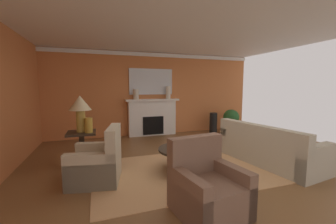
{
  "coord_description": "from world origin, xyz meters",
  "views": [
    {
      "loc": [
        -1.81,
        -3.87,
        1.61
      ],
      "look_at": [
        -0.13,
        1.1,
        1.0
      ],
      "focal_mm": 22.62,
      "sensor_mm": 36.0,
      "label": 1
    }
  ],
  "objects_px": {
    "coffee_table": "(184,154)",
    "potted_plant": "(231,119)",
    "sofa": "(268,149)",
    "armchair_near_window": "(98,164)",
    "table_lamp": "(80,106)",
    "side_table": "(82,146)",
    "vase_mantel_right": "(168,93)",
    "vase_on_side_table": "(89,125)",
    "vase_tall_corner": "(213,123)",
    "armchair_facing_fireplace": "(207,190)",
    "vase_mantel_left": "(136,94)",
    "fireplace": "(152,118)",
    "mantel_mirror": "(151,82)"
  },
  "relations": [
    {
      "from": "sofa",
      "to": "fireplace",
      "type": "bearing_deg",
      "value": 115.94
    },
    {
      "from": "table_lamp",
      "to": "vase_on_side_table",
      "type": "height_order",
      "value": "table_lamp"
    },
    {
      "from": "armchair_facing_fireplace",
      "to": "vase_mantel_right",
      "type": "xyz_separation_m",
      "value": [
        1.01,
        4.54,
        1.13
      ]
    },
    {
      "from": "sofa",
      "to": "coffee_table",
      "type": "height_order",
      "value": "sofa"
    },
    {
      "from": "mantel_mirror",
      "to": "fireplace",
      "type": "bearing_deg",
      "value": -90.0
    },
    {
      "from": "armchair_near_window",
      "to": "vase_tall_corner",
      "type": "height_order",
      "value": "armchair_near_window"
    },
    {
      "from": "sofa",
      "to": "vase_mantel_left",
      "type": "bearing_deg",
      "value": 123.34
    },
    {
      "from": "armchair_near_window",
      "to": "armchair_facing_fireplace",
      "type": "distance_m",
      "value": 1.93
    },
    {
      "from": "sofa",
      "to": "vase_on_side_table",
      "type": "bearing_deg",
      "value": 163.79
    },
    {
      "from": "armchair_near_window",
      "to": "table_lamp",
      "type": "distance_m",
      "value": 1.35
    },
    {
      "from": "armchair_near_window",
      "to": "potted_plant",
      "type": "height_order",
      "value": "armchair_near_window"
    },
    {
      "from": "armchair_facing_fireplace",
      "to": "table_lamp",
      "type": "xyz_separation_m",
      "value": [
        -1.63,
        2.35,
        0.92
      ]
    },
    {
      "from": "mantel_mirror",
      "to": "vase_mantel_left",
      "type": "relative_size",
      "value": 4.49
    },
    {
      "from": "table_lamp",
      "to": "sofa",
      "type": "bearing_deg",
      "value": -17.28
    },
    {
      "from": "table_lamp",
      "to": "vase_on_side_table",
      "type": "distance_m",
      "value": 0.42
    },
    {
      "from": "table_lamp",
      "to": "vase_tall_corner",
      "type": "height_order",
      "value": "table_lamp"
    },
    {
      "from": "fireplace",
      "to": "vase_tall_corner",
      "type": "relative_size",
      "value": 2.53
    },
    {
      "from": "vase_on_side_table",
      "to": "potted_plant",
      "type": "relative_size",
      "value": 0.36
    },
    {
      "from": "vase_tall_corner",
      "to": "potted_plant",
      "type": "distance_m",
      "value": 0.65
    },
    {
      "from": "mantel_mirror",
      "to": "armchair_near_window",
      "type": "height_order",
      "value": "mantel_mirror"
    },
    {
      "from": "fireplace",
      "to": "vase_on_side_table",
      "type": "height_order",
      "value": "fireplace"
    },
    {
      "from": "coffee_table",
      "to": "potted_plant",
      "type": "distance_m",
      "value": 4.03
    },
    {
      "from": "side_table",
      "to": "table_lamp",
      "type": "relative_size",
      "value": 0.93
    },
    {
      "from": "side_table",
      "to": "vase_on_side_table",
      "type": "height_order",
      "value": "vase_on_side_table"
    },
    {
      "from": "armchair_facing_fireplace",
      "to": "side_table",
      "type": "distance_m",
      "value": 2.86
    },
    {
      "from": "fireplace",
      "to": "potted_plant",
      "type": "height_order",
      "value": "fireplace"
    },
    {
      "from": "vase_mantel_right",
      "to": "vase_mantel_left",
      "type": "bearing_deg",
      "value": 180.0
    },
    {
      "from": "sofa",
      "to": "armchair_near_window",
      "type": "distance_m",
      "value": 3.44
    },
    {
      "from": "vase_tall_corner",
      "to": "vase_on_side_table",
      "type": "height_order",
      "value": "vase_on_side_table"
    },
    {
      "from": "armchair_facing_fireplace",
      "to": "vase_on_side_table",
      "type": "bearing_deg",
      "value": 123.51
    },
    {
      "from": "armchair_facing_fireplace",
      "to": "vase_mantel_right",
      "type": "distance_m",
      "value": 4.78
    },
    {
      "from": "fireplace",
      "to": "armchair_near_window",
      "type": "relative_size",
      "value": 1.89
    },
    {
      "from": "armchair_near_window",
      "to": "vase_mantel_right",
      "type": "height_order",
      "value": "vase_mantel_right"
    },
    {
      "from": "potted_plant",
      "to": "vase_tall_corner",
      "type": "bearing_deg",
      "value": 161.26
    },
    {
      "from": "side_table",
      "to": "potted_plant",
      "type": "distance_m",
      "value": 5.16
    },
    {
      "from": "coffee_table",
      "to": "vase_on_side_table",
      "type": "xyz_separation_m",
      "value": [
        -1.73,
        0.87,
        0.52
      ]
    },
    {
      "from": "vase_on_side_table",
      "to": "potted_plant",
      "type": "height_order",
      "value": "vase_on_side_table"
    },
    {
      "from": "sofa",
      "to": "armchair_facing_fireplace",
      "type": "distance_m",
      "value": 2.42
    },
    {
      "from": "vase_on_side_table",
      "to": "armchair_near_window",
      "type": "bearing_deg",
      "value": -79.58
    },
    {
      "from": "fireplace",
      "to": "armchair_near_window",
      "type": "bearing_deg",
      "value": -119.27
    },
    {
      "from": "mantel_mirror",
      "to": "vase_mantel_left",
      "type": "xyz_separation_m",
      "value": [
        -0.55,
        -0.17,
        -0.41
      ]
    },
    {
      "from": "vase_on_side_table",
      "to": "fireplace",
      "type": "bearing_deg",
      "value": 50.65
    },
    {
      "from": "mantel_mirror",
      "to": "vase_mantel_left",
      "type": "distance_m",
      "value": 0.71
    },
    {
      "from": "table_lamp",
      "to": "vase_tall_corner",
      "type": "distance_m",
      "value": 4.76
    },
    {
      "from": "side_table",
      "to": "vase_mantel_right",
      "type": "xyz_separation_m",
      "value": [
        2.63,
        2.19,
        1.04
      ]
    },
    {
      "from": "sofa",
      "to": "side_table",
      "type": "xyz_separation_m",
      "value": [
        -3.73,
        1.16,
        0.1
      ]
    },
    {
      "from": "vase_tall_corner",
      "to": "armchair_facing_fireplace",
      "type": "bearing_deg",
      "value": -121.52
    },
    {
      "from": "mantel_mirror",
      "to": "vase_tall_corner",
      "type": "height_order",
      "value": "mantel_mirror"
    },
    {
      "from": "mantel_mirror",
      "to": "vase_on_side_table",
      "type": "distance_m",
      "value": 3.28
    },
    {
      "from": "sofa",
      "to": "vase_mantel_left",
      "type": "distance_m",
      "value": 4.15
    }
  ]
}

